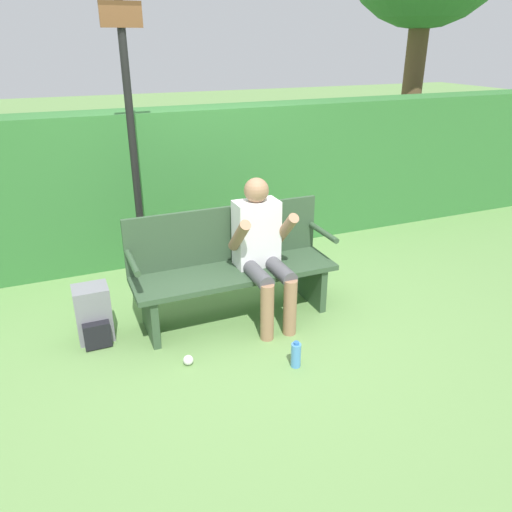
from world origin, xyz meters
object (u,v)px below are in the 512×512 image
(park_bench, at_px, (232,266))
(person_seated, at_px, (262,246))
(signpost, at_px, (132,139))
(backpack, at_px, (94,315))
(water_bottle, at_px, (296,355))

(park_bench, xyz_separation_m, person_seated, (0.22, -0.14, 0.20))
(person_seated, relative_size, signpost, 0.47)
(park_bench, distance_m, person_seated, 0.33)
(park_bench, relative_size, backpack, 3.73)
(park_bench, relative_size, person_seated, 1.42)
(park_bench, distance_m, water_bottle, 1.00)
(park_bench, bearing_deg, water_bottle, -80.12)
(backpack, distance_m, water_bottle, 1.65)
(water_bottle, bearing_deg, park_bench, 99.88)
(signpost, bearing_deg, person_seated, -53.37)
(person_seated, distance_m, backpack, 1.47)
(park_bench, xyz_separation_m, signpost, (-0.59, 0.94, 0.96))
(park_bench, height_order, water_bottle, park_bench)
(backpack, distance_m, signpost, 1.61)
(person_seated, bearing_deg, water_bottle, -94.17)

